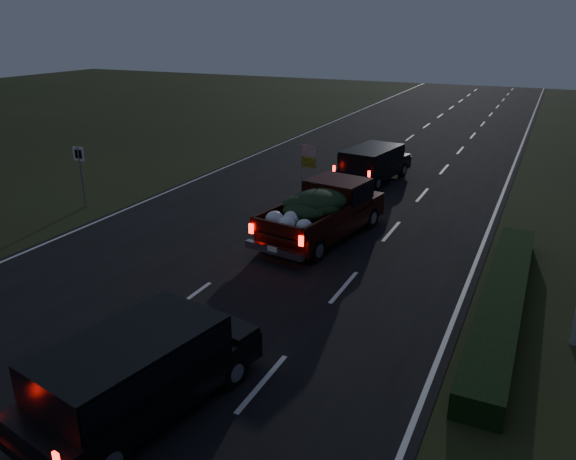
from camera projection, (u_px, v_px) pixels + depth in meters
The scene contains 7 objects.
ground at pixel (188, 299), 15.29m from camera, with size 120.00×120.00×0.00m, color black.
road_asphalt at pixel (188, 299), 15.29m from camera, with size 14.00×120.00×0.02m, color black.
hedge_row at pixel (503, 300), 14.61m from camera, with size 1.00×10.00×0.60m, color black.
route_sign at pixel (80, 167), 22.35m from camera, with size 0.55×0.08×2.50m.
pickup_truck at pixel (324, 208), 19.32m from camera, with size 2.91×5.70×2.85m.
lead_suv at pixel (373, 161), 26.25m from camera, with size 2.55×4.82×1.32m.
rear_suv at pixel (136, 367), 10.50m from camera, with size 2.85×5.07×1.38m.
Camera 1 is at (8.30, -11.20, 7.11)m, focal length 35.00 mm.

